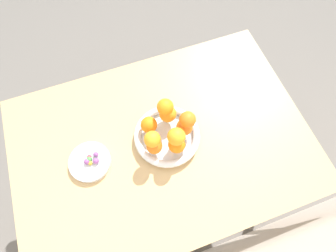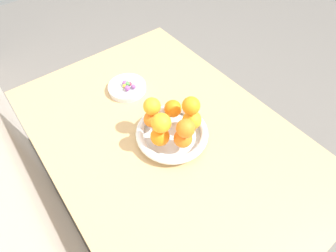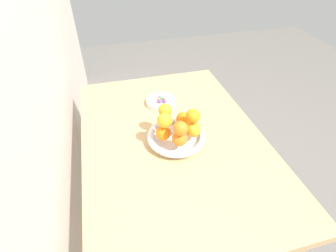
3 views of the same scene
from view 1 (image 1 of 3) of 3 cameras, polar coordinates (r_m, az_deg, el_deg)
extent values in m
plane|color=slate|center=(1.69, -0.81, -12.08)|extent=(6.00, 6.00, 0.00)
cube|color=tan|center=(1.00, -1.36, -3.81)|extent=(1.10, 0.76, 0.04)
cylinder|color=tan|center=(1.57, 12.19, 7.89)|extent=(0.05, 0.05, 0.70)
cylinder|color=tan|center=(1.51, -23.18, -3.46)|extent=(0.05, 0.05, 0.70)
cylinder|color=tan|center=(1.43, 23.13, -13.60)|extent=(0.05, 0.05, 0.70)
cylinder|color=silver|center=(0.98, -0.21, -2.51)|extent=(0.20, 0.20, 0.01)
torus|color=silver|center=(0.96, -0.21, -2.08)|extent=(0.24, 0.24, 0.03)
cylinder|color=silver|center=(0.98, -16.61, -7.49)|extent=(0.15, 0.15, 0.02)
sphere|color=orange|center=(0.90, 1.92, -4.06)|extent=(0.06, 0.06, 0.06)
sphere|color=orange|center=(0.93, 3.54, -0.14)|extent=(0.06, 0.06, 0.06)
sphere|color=orange|center=(0.94, -0.05, 2.68)|extent=(0.06, 0.06, 0.06)
sphere|color=orange|center=(0.93, -4.18, 0.25)|extent=(0.06, 0.06, 0.06)
sphere|color=orange|center=(0.90, -2.99, -4.38)|extent=(0.06, 0.06, 0.06)
sphere|color=orange|center=(0.89, -0.60, 4.16)|extent=(0.06, 0.06, 0.06)
sphere|color=orange|center=(0.85, -3.43, -2.90)|extent=(0.06, 0.06, 0.06)
sphere|color=orange|center=(0.85, 1.84, -2.31)|extent=(0.06, 0.06, 0.06)
sphere|color=orange|center=(0.88, 4.24, 1.50)|extent=(0.06, 0.06, 0.06)
sphere|color=#8C4C99|center=(0.96, -17.21, -7.39)|extent=(0.02, 0.02, 0.02)
sphere|color=#8C4C99|center=(0.95, -15.42, -7.40)|extent=(0.02, 0.02, 0.02)
sphere|color=gold|center=(0.96, -16.57, -7.80)|extent=(0.02, 0.02, 0.02)
sphere|color=#4C9947|center=(0.96, -16.76, -6.99)|extent=(0.02, 0.02, 0.02)
sphere|color=#C6384C|center=(0.97, -16.75, -6.46)|extent=(0.02, 0.02, 0.02)
sphere|color=#8C4C99|center=(0.96, -15.44, -5.96)|extent=(0.02, 0.02, 0.02)
camera|label=2|loc=(0.56, 63.12, 8.87)|focal=28.00mm
camera|label=3|loc=(0.92, 68.86, 18.18)|focal=28.00mm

